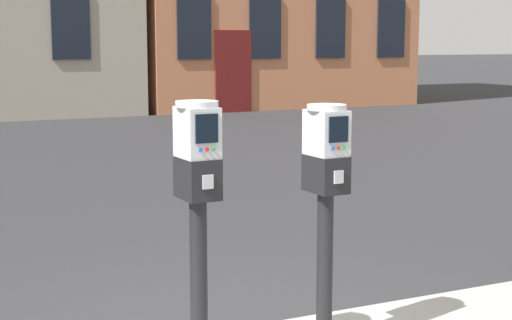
% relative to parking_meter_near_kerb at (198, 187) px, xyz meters
% --- Properties ---
extents(parking_meter_near_kerb, '(0.22, 0.26, 1.40)m').
position_rel_parking_meter_near_kerb_xyz_m(parking_meter_near_kerb, '(0.00, 0.00, 0.00)').
color(parking_meter_near_kerb, black).
rests_on(parking_meter_near_kerb, sidewalk_slab).
extents(parking_meter_twin_adjacent, '(0.22, 0.26, 1.35)m').
position_rel_parking_meter_near_kerb_xyz_m(parking_meter_twin_adjacent, '(0.75, -0.00, -0.03)').
color(parking_meter_twin_adjacent, black).
rests_on(parking_meter_twin_adjacent, sidewalk_slab).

